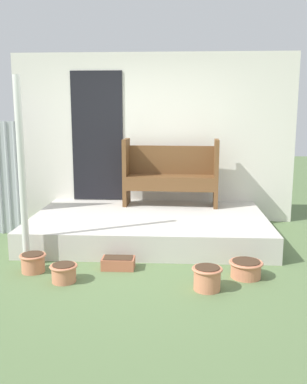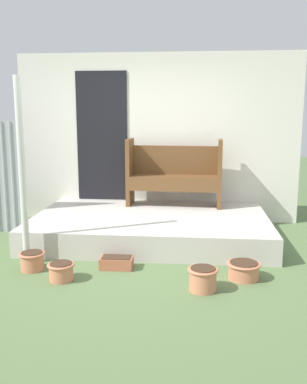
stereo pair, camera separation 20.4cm
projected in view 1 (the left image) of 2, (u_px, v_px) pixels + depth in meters
name	position (u px, v px, depth m)	size (l,w,h in m)	color
ground_plane	(127.00, 263.00, 4.95)	(24.00, 24.00, 0.00)	#5B7547
porch_slab	(149.00, 227.00, 5.88)	(3.17, 1.99, 0.32)	beige
house_wall	(151.00, 139.00, 6.68)	(4.37, 0.08, 2.60)	white
support_post	(22.00, 173.00, 4.69)	(0.08, 0.08, 2.11)	silver
bench	(171.00, 171.00, 6.40)	(1.42, 0.47, 1.00)	brown
flower_pot_left	(33.00, 262.00, 4.65)	(0.29, 0.29, 0.21)	tan
flower_pot_middle	(64.00, 272.00, 4.38)	(0.29, 0.29, 0.19)	tan
flower_pot_right	(207.00, 277.00, 4.18)	(0.30, 0.30, 0.23)	tan
flower_pot_far_right	(246.00, 268.00, 4.50)	(0.36, 0.36, 0.18)	tan
planter_box_rect	(118.00, 263.00, 4.75)	(0.36, 0.20, 0.13)	#B76647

